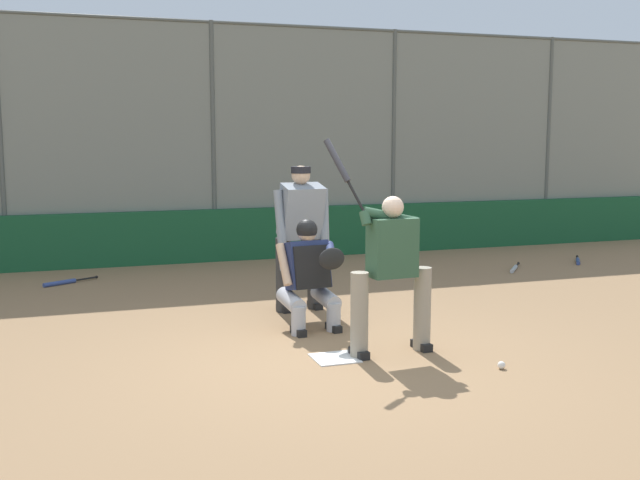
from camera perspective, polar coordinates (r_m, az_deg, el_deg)
ground_plane at (r=7.50m, az=1.13°, el=-9.03°), size 160.00×160.00×0.00m
home_plate_marker at (r=7.50m, az=1.13°, el=-8.99°), size 0.43×0.43×0.01m
backstop_fence at (r=13.30m, az=-8.15°, el=7.74°), size 20.69×0.08×4.16m
padding_wall at (r=13.31m, az=-7.93°, el=0.35°), size 20.20×0.18×0.92m
bleachers_beyond at (r=15.35m, az=-15.28°, el=0.86°), size 14.43×1.95×1.16m
batter_at_plate at (r=7.52m, az=5.42°, el=-2.18°), size 1.06×0.59×2.16m
catcher_behind_plate at (r=8.46m, az=-0.79°, el=-2.54°), size 0.68×0.80×1.26m
umpire_home at (r=9.33m, az=-1.48°, el=0.53°), size 0.74×0.49×1.83m
spare_bat_by_padding at (r=12.74m, az=14.59°, el=-2.10°), size 0.60×0.69×0.07m
spare_bat_third_base_side at (r=13.84m, az=19.05°, el=-1.50°), size 0.52×0.69×0.07m
spare_bat_first_base_side at (r=11.79m, az=-18.93°, el=-3.06°), size 0.80×0.50×0.07m
fielding_glove_on_dirt at (r=12.28m, az=-2.58°, el=-2.12°), size 0.30×0.23×0.11m
baseball_loose at (r=7.38m, az=13.66°, el=-9.25°), size 0.07×0.07×0.07m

